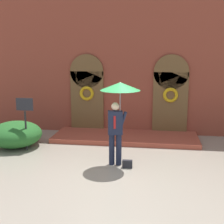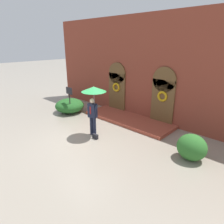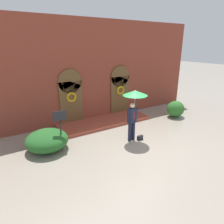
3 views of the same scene
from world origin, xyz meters
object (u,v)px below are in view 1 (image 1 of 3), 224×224
(person_with_umbrella, at_px, (119,99))
(sign_post, at_px, (25,115))
(handbag, at_px, (127,164))
(shrub_left, at_px, (15,134))

(person_with_umbrella, relative_size, sign_post, 1.37)
(handbag, bearing_deg, shrub_left, 158.01)
(sign_post, distance_m, shrub_left, 0.96)
(person_with_umbrella, relative_size, handbag, 8.44)
(handbag, distance_m, sign_post, 3.71)
(shrub_left, bearing_deg, person_with_umbrella, -18.10)
(person_with_umbrella, distance_m, shrub_left, 4.12)
(person_with_umbrella, height_order, shrub_left, person_with_umbrella)
(handbag, height_order, sign_post, sign_post)
(sign_post, bearing_deg, person_with_umbrella, -15.58)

